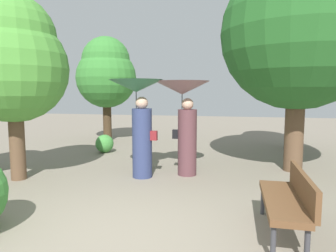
{
  "coord_description": "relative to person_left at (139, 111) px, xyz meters",
  "views": [
    {
      "loc": [
        1.47,
        -3.53,
        1.82
      ],
      "look_at": [
        0.0,
        3.16,
        1.07
      ],
      "focal_mm": 32.62,
      "sensor_mm": 36.0,
      "label": 1
    }
  ],
  "objects": [
    {
      "name": "person_right",
      "position": [
        0.91,
        0.39,
        0.04
      ],
      "size": [
        1.2,
        1.2,
        2.07
      ],
      "rotation": [
        0.0,
        0.0,
        1.45
      ],
      "color": "#563338",
      "rests_on": "ground"
    },
    {
      "name": "tree_mid_right",
      "position": [
        3.35,
        1.26,
        1.99
      ],
      "size": [
        3.46,
        3.46,
        5.38
      ],
      "color": "brown",
      "rests_on": "ground"
    },
    {
      "name": "bush_path_right",
      "position": [
        -1.85,
        2.33,
        -1.16
      ],
      "size": [
        0.55,
        0.55,
        0.55
      ],
      "primitive_type": "sphere",
      "color": "#428C3D",
      "rests_on": "ground"
    },
    {
      "name": "person_left",
      "position": [
        0.0,
        0.0,
        0.0
      ],
      "size": [
        1.14,
        1.14,
        2.09
      ],
      "rotation": [
        0.0,
        0.0,
        1.45
      ],
      "color": "navy",
      "rests_on": "ground"
    },
    {
      "name": "tree_mid_left",
      "position": [
        -2.43,
        -0.74,
        1.06
      ],
      "size": [
        2.19,
        2.19,
        3.8
      ],
      "color": "brown",
      "rests_on": "ground"
    },
    {
      "name": "tree_near_left",
      "position": [
        -2.71,
        4.53,
        1.12
      ],
      "size": [
        2.22,
        2.22,
        3.88
      ],
      "color": "#42301E",
      "rests_on": "ground"
    },
    {
      "name": "tree_near_right",
      "position": [
        3.76,
        4.22,
        1.38
      ],
      "size": [
        2.23,
        2.23,
        4.19
      ],
      "color": "#42301E",
      "rests_on": "ground"
    },
    {
      "name": "ground_plane",
      "position": [
        0.53,
        -2.67,
        -1.44
      ],
      "size": [
        40.0,
        40.0,
        0.0
      ],
      "primitive_type": "plane",
      "color": "gray"
    },
    {
      "name": "park_bench",
      "position": [
        2.69,
        -2.24,
        -0.92
      ],
      "size": [
        0.5,
        1.5,
        0.83
      ],
      "rotation": [
        0.0,
        0.0,
        -1.58
      ],
      "color": "#38383D",
      "rests_on": "ground"
    }
  ]
}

